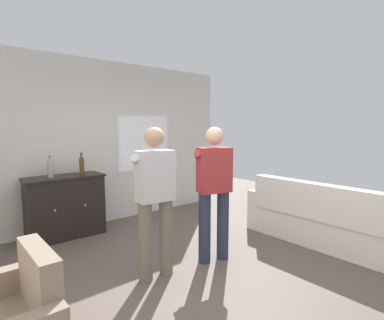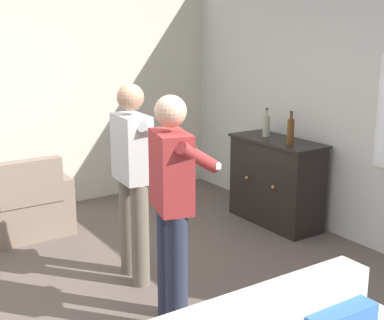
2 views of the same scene
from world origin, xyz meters
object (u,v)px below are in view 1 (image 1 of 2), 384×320
(bottle_liquor_amber, at_px, (50,169))
(couch, at_px, (322,221))
(person_standing_left, at_px, (155,195))
(bottle_wine_green, at_px, (82,166))
(person_standing_right, at_px, (214,187))
(sideboard_cabinet, at_px, (66,206))

(bottle_liquor_amber, bearing_deg, couch, -43.45)
(couch, height_order, person_standing_left, person_standing_left)
(bottle_wine_green, distance_m, person_standing_right, 2.17)
(person_standing_right, bearing_deg, couch, -24.24)
(sideboard_cabinet, bearing_deg, bottle_wine_green, -12.56)
(person_standing_left, height_order, person_standing_right, same)
(sideboard_cabinet, relative_size, bottle_liquor_amber, 3.54)
(couch, distance_m, sideboard_cabinet, 3.78)
(couch, xyz_separation_m, person_standing_right, (-1.48, 0.67, 0.58))
(sideboard_cabinet, bearing_deg, person_standing_left, -79.07)
(couch, distance_m, person_standing_right, 1.73)
(bottle_liquor_amber, relative_size, person_standing_left, 0.19)
(bottle_liquor_amber, bearing_deg, person_standing_left, -73.76)
(sideboard_cabinet, xyz_separation_m, bottle_wine_green, (0.25, -0.06, 0.61))
(bottle_wine_green, distance_m, bottle_liquor_amber, 0.44)
(bottle_wine_green, height_order, bottle_liquor_amber, bottle_wine_green)
(sideboard_cabinet, xyz_separation_m, person_standing_right, (1.17, -2.02, 0.46))
(couch, xyz_separation_m, person_standing_left, (-2.28, 0.77, 0.58))
(couch, bearing_deg, person_standing_right, 155.76)
(person_standing_left, distance_m, person_standing_right, 0.80)
(sideboard_cabinet, distance_m, person_standing_right, 2.38)
(sideboard_cabinet, relative_size, person_standing_right, 0.67)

